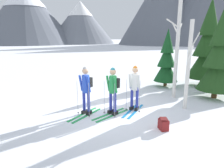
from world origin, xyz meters
The scene contains 11 objects.
ground_plane centered at (0.00, 0.00, 0.00)m, with size 400.00×400.00×0.00m, color white.
skier_in_blue centered at (-0.96, -0.28, 1.04)m, with size 1.08×1.58×1.82m.
skier_in_green centered at (0.03, -0.24, 1.02)m, with size 1.35×1.45×1.79m.
skier_in_white centered at (0.86, 0.20, 0.99)m, with size 0.95×1.65×1.79m.
pine_tree_near centered at (2.99, 4.24, 1.52)m, with size 1.37×1.37×3.32m.
pine_tree_mid centered at (4.83, 2.01, 1.91)m, with size 1.73×1.73×4.18m.
pine_tree_far centered at (5.34, 4.49, 2.28)m, with size 2.06×2.06×4.98m.
birch_tree_tall centered at (2.96, 0.47, 1.79)m, with size 0.65×1.13×3.50m.
birch_tree_slender centered at (2.90, 2.01, 2.52)m, with size 0.84×0.49×4.96m.
backpack_on_snow_front centered at (1.66, -1.47, 0.19)m, with size 0.31×0.37×0.38m.
mountain_ridge_distant centered at (6.86, 70.29, 13.14)m, with size 109.27×45.21×29.52m.
Camera 1 is at (0.26, -7.28, 2.87)m, focal length 31.72 mm.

